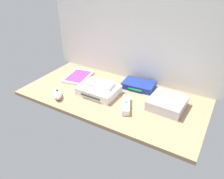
{
  "coord_description": "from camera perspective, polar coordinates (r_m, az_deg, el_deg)",
  "views": [
    {
      "loc": [
        51.11,
        -87.57,
        63.41
      ],
      "look_at": [
        0.0,
        0.0,
        4.0
      ],
      "focal_mm": 34.96,
      "sensor_mm": 36.0,
      "label": 1
    }
  ],
  "objects": [
    {
      "name": "ground_plane",
      "position": [
        1.2,
        0.0,
        -2.06
      ],
      "size": [
        100.0,
        48.0,
        2.0
      ],
      "primitive_type": "cube",
      "color": "#9E7F5B",
      "rests_on": "ground"
    },
    {
      "name": "back_wall",
      "position": [
        1.27,
        5.82,
        15.92
      ],
      "size": [
        110.0,
        1.2,
        64.0
      ],
      "primitive_type": "cube",
      "color": "white",
      "rests_on": "ground"
    },
    {
      "name": "game_console",
      "position": [
        1.21,
        -3.46,
        -0.13
      ],
      "size": [
        21.15,
        16.65,
        4.4
      ],
      "rotation": [
        0.0,
        0.0,
        -0.01
      ],
      "color": "white",
      "rests_on": "ground_plane"
    },
    {
      "name": "mini_computer",
      "position": [
        1.13,
        14.25,
        -3.38
      ],
      "size": [
        17.71,
        17.71,
        5.3
      ],
      "rotation": [
        0.0,
        0.0,
        -0.04
      ],
      "color": "silver",
      "rests_on": "ground_plane"
    },
    {
      "name": "game_case",
      "position": [
        1.4,
        -8.83,
        3.32
      ],
      "size": [
        16.7,
        21.08,
        1.56
      ],
      "rotation": [
        0.0,
        0.0,
        0.18
      ],
      "color": "white",
      "rests_on": "ground_plane"
    },
    {
      "name": "network_router",
      "position": [
        1.28,
        7.0,
        1.22
      ],
      "size": [
        18.77,
        13.25,
        3.4
      ],
      "rotation": [
        0.0,
        0.0,
        0.07
      ],
      "color": "navy",
      "rests_on": "ground_plane"
    },
    {
      "name": "remote_wand",
      "position": [
        1.1,
        3.73,
        -4.05
      ],
      "size": [
        9.59,
        14.92,
        3.4
      ],
      "rotation": [
        0.0,
        0.0,
        0.44
      ],
      "color": "white",
      "rests_on": "ground_plane"
    },
    {
      "name": "remote_nunchuk",
      "position": [
        1.21,
        -14.05,
        -1.16
      ],
      "size": [
        10.21,
        10.15,
        5.1
      ],
      "rotation": [
        0.0,
        0.0,
        0.79
      ],
      "color": "white",
      "rests_on": "ground_plane"
    },
    {
      "name": "remote_classic_pad",
      "position": [
        1.2,
        -3.03,
        1.44
      ],
      "size": [
        15.2,
        9.54,
        2.4
      ],
      "rotation": [
        0.0,
        0.0,
        0.11
      ],
      "color": "white",
      "rests_on": "game_console"
    }
  ]
}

